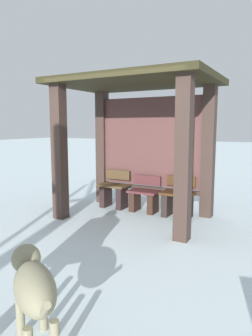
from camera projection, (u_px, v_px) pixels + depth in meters
ground_plane at (134, 217)px, 5.84m from camera, size 60.00×60.00×0.00m
bus_shelter at (139, 120)px, 5.74m from camera, size 2.87×1.94×2.54m
bench_left_inside at (114, 192)px, 6.50m from camera, size 0.60×0.38×0.78m
bench_center_inside at (144, 198)px, 6.17m from camera, size 0.60×0.37×0.71m
bench_right_inside at (178, 201)px, 5.83m from camera, size 0.60×0.42×0.75m
dog at (33, 285)px, 2.38m from camera, size 0.87×0.67×0.69m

